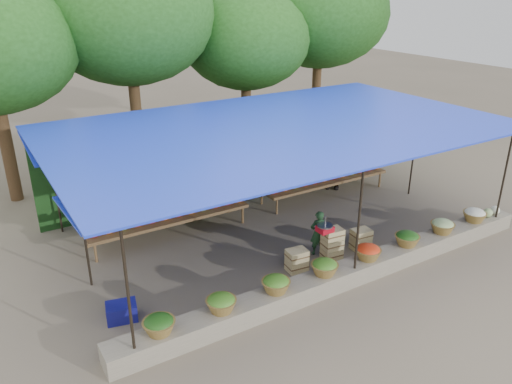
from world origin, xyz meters
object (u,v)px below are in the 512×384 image
weighing_scale (325,228)px  blue_crate_back (122,312)px  crate_counter (331,247)px  blue_crate_front (181,330)px  vendor_seated (318,233)px

weighing_scale → blue_crate_back: weighing_scale is taller
crate_counter → blue_crate_back: size_ratio=4.19×
weighing_scale → blue_crate_back: bearing=176.3°
blue_crate_front → blue_crate_back: bearing=137.8°
weighing_scale → crate_counter: bearing=0.0°
vendor_seated → blue_crate_front: size_ratio=2.18×
weighing_scale → blue_crate_back: size_ratio=0.67×
weighing_scale → blue_crate_back: (-4.65, 0.30, -0.69)m
vendor_seated → blue_crate_back: vendor_seated is taller
crate_counter → weighing_scale: (-0.22, -0.00, 0.55)m
crate_counter → weighing_scale: bearing=-180.0°
weighing_scale → vendor_seated: bearing=74.2°
crate_counter → blue_crate_back: (-4.87, 0.30, -0.14)m
blue_crate_front → vendor_seated: bearing=28.6°
blue_crate_front → blue_crate_back: blue_crate_back is taller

